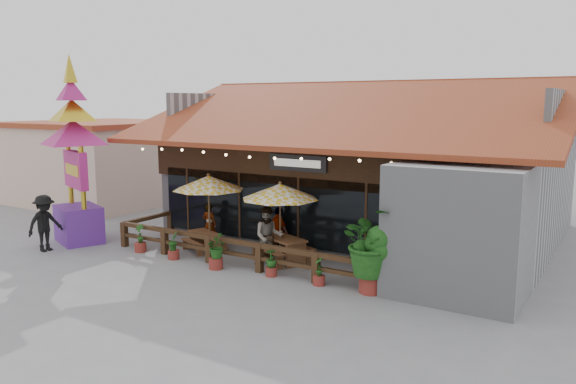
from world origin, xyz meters
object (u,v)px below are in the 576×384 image
Objects in this scene: picnic_table_left at (205,238)px; tropical_plant at (372,243)px; thai_sign_tower at (74,137)px; umbrella_right at (280,192)px; picnic_table_right at (283,245)px; umbrella_left at (209,183)px; pedestrian at (45,223)px.

tropical_plant is (6.81, -0.99, 0.96)m from picnic_table_left.
picnic_table_left is at bearing 17.24° from thai_sign_tower.
umbrella_right is 1.81m from picnic_table_right.
umbrella_left is at bearing 169.30° from tropical_plant.
tropical_plant is (3.72, -1.29, 0.85)m from picnic_table_right.
thai_sign_tower is (-7.96, -1.63, 1.58)m from umbrella_right.
tropical_plant is 1.22× the size of pedestrian.
umbrella_right is at bearing -84.38° from picnic_table_right.
tropical_plant is at bearing -16.77° from umbrella_right.
thai_sign_tower is (-4.86, -1.51, 3.49)m from picnic_table_left.
thai_sign_tower is 11.95m from tropical_plant.
umbrella_left reaches higher than picnic_table_left.
picnic_table_right is 4.03m from tropical_plant.
picnic_table_left is at bearing -177.70° from umbrella_right.
thai_sign_tower reaches higher than umbrella_right.
thai_sign_tower is at bearing -159.58° from umbrella_left.
picnic_table_left is 0.81× the size of picnic_table_right.
tropical_plant is (11.67, 0.52, -2.53)m from thai_sign_tower.
umbrella_right is 3.99m from tropical_plant.
thai_sign_tower reaches higher than pedestrian.
umbrella_right reaches higher than pedestrian.
picnic_table_right is at bearing 12.83° from thai_sign_tower.
thai_sign_tower is (-4.85, -1.80, 1.55)m from umbrella_left.
umbrella_right is 8.56m from pedestrian.
umbrella_left is at bearing 92.20° from picnic_table_left.
umbrella_left is 0.38× the size of thai_sign_tower.
pedestrian is (-4.74, -3.30, -1.38)m from umbrella_left.
picnic_table_left is 0.23× the size of thai_sign_tower.
umbrella_left is 3.12m from umbrella_right.
thai_sign_tower reaches higher than picnic_table_right.
thai_sign_tower reaches higher than tropical_plant.
umbrella_right is at bearing -66.82° from pedestrian.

